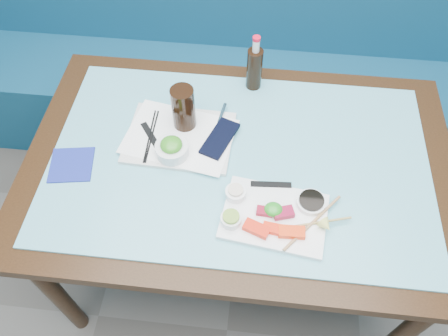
# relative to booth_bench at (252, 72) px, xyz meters

# --- Properties ---
(booth_bench) EXTENTS (3.00, 0.56, 1.17)m
(booth_bench) POSITION_rel_booth_bench_xyz_m (0.00, 0.00, 0.00)
(booth_bench) COLOR navy
(booth_bench) RESTS_ON ground
(dining_table) EXTENTS (1.40, 0.90, 0.75)m
(dining_table) POSITION_rel_booth_bench_xyz_m (0.00, -0.84, 0.29)
(dining_table) COLOR black
(dining_table) RESTS_ON ground
(glass_top) EXTENTS (1.22, 0.76, 0.01)m
(glass_top) POSITION_rel_booth_bench_xyz_m (0.00, -0.84, 0.38)
(glass_top) COLOR #5DABBB
(glass_top) RESTS_ON dining_table
(sashimi_plate) EXTENTS (0.33, 0.25, 0.02)m
(sashimi_plate) POSITION_rel_booth_bench_xyz_m (0.12, -1.04, 0.39)
(sashimi_plate) COLOR white
(sashimi_plate) RESTS_ON glass_top
(salmon_left) EXTENTS (0.08, 0.06, 0.02)m
(salmon_left) POSITION_rel_booth_bench_xyz_m (0.07, -1.10, 0.41)
(salmon_left) COLOR red
(salmon_left) RESTS_ON sashimi_plate
(salmon_mid) EXTENTS (0.07, 0.04, 0.02)m
(salmon_mid) POSITION_rel_booth_bench_xyz_m (0.12, -1.09, 0.41)
(salmon_mid) COLOR #F72609
(salmon_mid) RESTS_ON sashimi_plate
(salmon_right) EXTENTS (0.08, 0.04, 0.02)m
(salmon_right) POSITION_rel_booth_bench_xyz_m (0.17, -1.10, 0.41)
(salmon_right) COLOR #FE360A
(salmon_right) RESTS_ON sashimi_plate
(tuna_left) EXTENTS (0.05, 0.03, 0.02)m
(tuna_left) POSITION_rel_booth_bench_xyz_m (0.09, -1.04, 0.41)
(tuna_left) COLOR maroon
(tuna_left) RESTS_ON sashimi_plate
(tuna_right) EXTENTS (0.07, 0.05, 0.02)m
(tuna_right) POSITION_rel_booth_bench_xyz_m (0.15, -1.04, 0.41)
(tuna_right) COLOR maroon
(tuna_right) RESTS_ON sashimi_plate
(seaweed_garnish) EXTENTS (0.06, 0.06, 0.03)m
(seaweed_garnish) POSITION_rel_booth_bench_xyz_m (0.12, -1.03, 0.41)
(seaweed_garnish) COLOR #248D20
(seaweed_garnish) RESTS_ON sashimi_plate
(ramekin_wasabi) EXTENTS (0.07, 0.07, 0.03)m
(ramekin_wasabi) POSITION_rel_booth_bench_xyz_m (-0.00, -1.08, 0.41)
(ramekin_wasabi) COLOR white
(ramekin_wasabi) RESTS_ON sashimi_plate
(wasabi_fill) EXTENTS (0.06, 0.06, 0.01)m
(wasabi_fill) POSITION_rel_booth_bench_xyz_m (-0.00, -1.08, 0.43)
(wasabi_fill) COLOR #79A535
(wasabi_fill) RESTS_ON ramekin_wasabi
(ramekin_ginger) EXTENTS (0.08, 0.08, 0.03)m
(ramekin_ginger) POSITION_rel_booth_bench_xyz_m (0.00, -0.99, 0.41)
(ramekin_ginger) COLOR white
(ramekin_ginger) RESTS_ON sashimi_plate
(ginger_fill) EXTENTS (0.06, 0.06, 0.01)m
(ginger_fill) POSITION_rel_booth_bench_xyz_m (0.00, -0.99, 0.43)
(ginger_fill) COLOR beige
(ginger_fill) RESTS_ON ramekin_ginger
(soy_dish) EXTENTS (0.10, 0.10, 0.02)m
(soy_dish) POSITION_rel_booth_bench_xyz_m (0.23, -0.99, 0.41)
(soy_dish) COLOR white
(soy_dish) RESTS_ON sashimi_plate
(soy_fill) EXTENTS (0.09, 0.09, 0.01)m
(soy_fill) POSITION_rel_booth_bench_xyz_m (0.23, -0.99, 0.42)
(soy_fill) COLOR black
(soy_fill) RESTS_ON soy_dish
(lemon_wedge) EXTENTS (0.05, 0.05, 0.04)m
(lemon_wedge) POSITION_rel_booth_bench_xyz_m (0.27, -1.07, 0.42)
(lemon_wedge) COLOR #F0F172
(lemon_wedge) RESTS_ON sashimi_plate
(chopstick_sleeve) EXTENTS (0.13, 0.03, 0.00)m
(chopstick_sleeve) POSITION_rel_booth_bench_xyz_m (0.11, -0.94, 0.40)
(chopstick_sleeve) COLOR black
(chopstick_sleeve) RESTS_ON sashimi_plate
(wooden_chopstick_a) EXTENTS (0.17, 0.20, 0.01)m
(wooden_chopstick_a) POSITION_rel_booth_bench_xyz_m (0.23, -1.06, 0.40)
(wooden_chopstick_a) COLOR #A3764C
(wooden_chopstick_a) RESTS_ON sashimi_plate
(wooden_chopstick_b) EXTENTS (0.21, 0.06, 0.01)m
(wooden_chopstick_b) POSITION_rel_booth_bench_xyz_m (0.24, -1.06, 0.40)
(wooden_chopstick_b) COLOR #A58B4D
(wooden_chopstick_b) RESTS_ON sashimi_plate
(serving_tray) EXTENTS (0.36, 0.27, 0.01)m
(serving_tray) POSITION_rel_booth_bench_xyz_m (-0.21, -0.78, 0.39)
(serving_tray) COLOR silver
(serving_tray) RESTS_ON glass_top
(paper_placemat) EXTENTS (0.39, 0.30, 0.00)m
(paper_placemat) POSITION_rel_booth_bench_xyz_m (-0.21, -0.78, 0.40)
(paper_placemat) COLOR white
(paper_placemat) RESTS_ON serving_tray
(seaweed_bowl) EXTENTS (0.11, 0.11, 0.04)m
(seaweed_bowl) POSITION_rel_booth_bench_xyz_m (-0.22, -0.85, 0.42)
(seaweed_bowl) COLOR silver
(seaweed_bowl) RESTS_ON serving_tray
(seaweed_salad) EXTENTS (0.07, 0.07, 0.04)m
(seaweed_salad) POSITION_rel_booth_bench_xyz_m (-0.22, -0.85, 0.44)
(seaweed_salad) COLOR #33861F
(seaweed_salad) RESTS_ON seaweed_bowl
(cola_glass) EXTENTS (0.10, 0.10, 0.16)m
(cola_glass) POSITION_rel_booth_bench_xyz_m (-0.20, -0.72, 0.48)
(cola_glass) COLOR black
(cola_glass) RESTS_ON serving_tray
(navy_pouch) EXTENTS (0.13, 0.18, 0.01)m
(navy_pouch) POSITION_rel_booth_bench_xyz_m (-0.07, -0.78, 0.40)
(navy_pouch) COLOR black
(navy_pouch) RESTS_ON serving_tray
(fork) EXTENTS (0.03, 0.10, 0.01)m
(fork) POSITION_rel_booth_bench_xyz_m (-0.08, -0.67, 0.40)
(fork) COLOR silver
(fork) RESTS_ON serving_tray
(black_chopstick_a) EXTENTS (0.01, 0.22, 0.01)m
(black_chopstick_a) POSITION_rel_booth_bench_xyz_m (-0.30, -0.79, 0.40)
(black_chopstick_a) COLOR black
(black_chopstick_a) RESTS_ON serving_tray
(black_chopstick_b) EXTENTS (0.01, 0.22, 0.01)m
(black_chopstick_b) POSITION_rel_booth_bench_xyz_m (-0.30, -0.79, 0.40)
(black_chopstick_b) COLOR black
(black_chopstick_b) RESTS_ON serving_tray
(tray_sleeve) EXTENTS (0.09, 0.12, 0.00)m
(tray_sleeve) POSITION_rel_booth_bench_xyz_m (-0.30, -0.79, 0.40)
(tray_sleeve) COLOR black
(tray_sleeve) RESTS_ON serving_tray
(cola_bottle_body) EXTENTS (0.07, 0.07, 0.16)m
(cola_bottle_body) POSITION_rel_booth_bench_xyz_m (0.02, -0.50, 0.46)
(cola_bottle_body) COLOR black
(cola_bottle_body) RESTS_ON glass_top
(cola_bottle_neck) EXTENTS (0.03, 0.03, 0.05)m
(cola_bottle_neck) POSITION_rel_booth_bench_xyz_m (0.02, -0.50, 0.57)
(cola_bottle_neck) COLOR silver
(cola_bottle_neck) RESTS_ON cola_bottle_body
(cola_bottle_cap) EXTENTS (0.03, 0.03, 0.01)m
(cola_bottle_cap) POSITION_rel_booth_bench_xyz_m (0.02, -0.50, 0.59)
(cola_bottle_cap) COLOR red
(cola_bottle_cap) RESTS_ON cola_bottle_neck
(blue_napkin) EXTENTS (0.15, 0.15, 0.01)m
(blue_napkin) POSITION_rel_booth_bench_xyz_m (-0.53, -0.92, 0.39)
(blue_napkin) COLOR navy
(blue_napkin) RESTS_ON glass_top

